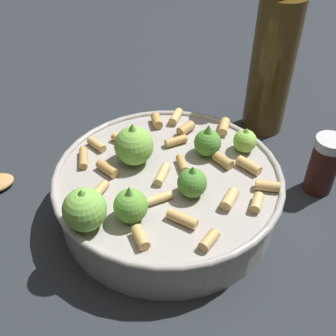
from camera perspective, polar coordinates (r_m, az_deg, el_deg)
name	(u,v)px	position (r m, az deg, el deg)	size (l,w,h in m)	color
ground_plane	(168,208)	(0.50, 0.00, -5.66)	(2.40, 2.40, 0.00)	#23282D
cooking_pan	(167,188)	(0.48, -0.19, -2.83)	(0.26, 0.26, 0.11)	#9E9993
pepper_shaker	(324,165)	(0.53, 21.11, 0.44)	(0.04, 0.04, 0.08)	#33140F
olive_oil_bottle	(272,64)	(0.60, 14.49, 14.04)	(0.06, 0.06, 0.25)	#4C3814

